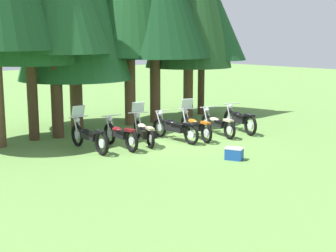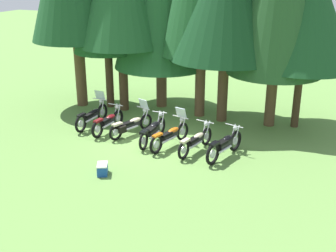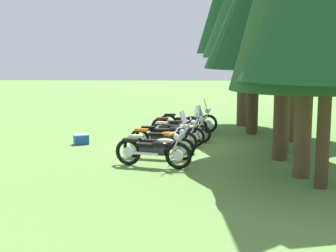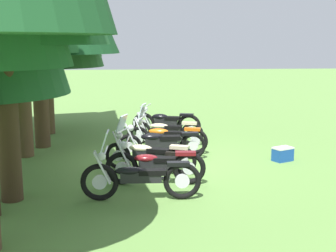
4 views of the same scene
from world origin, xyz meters
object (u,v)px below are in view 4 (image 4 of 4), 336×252
Objects in this scene: motorcycle_0 at (139,177)px; motorcycle_3 at (160,142)px; motorcycle_2 at (151,153)px; motorcycle_1 at (155,165)px; motorcycle_5 at (166,130)px; picnic_cooler at (283,154)px; motorcycle_6 at (166,122)px; motorcycle_4 at (165,136)px.

motorcycle_0 reaches higher than motorcycle_3.
motorcycle_2 is at bearing -97.14° from motorcycle_0.
motorcycle_1 reaches higher than motorcycle_5.
motorcycle_1 is 3.85m from picnic_cooler.
motorcycle_1 is 5.09m from motorcycle_6.
motorcycle_0 is at bearing 93.68° from motorcycle_4.
motorcycle_2 is at bearing 91.11° from motorcycle_4.
motorcycle_3 is 1.07× the size of motorcycle_6.
motorcycle_5 is at bearing -98.32° from motorcycle_0.
motorcycle_1 is at bearing 99.15° from motorcycle_6.
motorcycle_2 is 1.15m from motorcycle_3.
motorcycle_4 is 3.22m from picnic_cooler.
motorcycle_3 is at bearing -99.27° from motorcycle_0.
motorcycle_4 reaches higher than motorcycle_3.
motorcycle_4 is (0.80, -0.19, -0.00)m from motorcycle_3.
motorcycle_0 reaches higher than motorcycle_4.
motorcycle_6 reaches higher than motorcycle_3.
motorcycle_2 is 0.91× the size of motorcycle_3.
motorcycle_6 is at bearing -78.73° from motorcycle_2.
motorcycle_3 is 3.98× the size of picnic_cooler.
picnic_cooler is (-2.23, -2.88, -0.24)m from motorcycle_5.
motorcycle_0 is at bearing 96.97° from motorcycle_6.
motorcycle_3 is 1.85m from motorcycle_5.
motorcycle_4 is 2.15m from motorcycle_6.
motorcycle_2 is at bearing 101.57° from picnic_cooler.
motorcycle_4 is at bearing -93.91° from motorcycle_1.
motorcycle_4 is at bearing 101.37° from motorcycle_6.
motorcycle_1 is at bearing 82.61° from motorcycle_3.
motorcycle_1 is 1.00m from motorcycle_2.
motorcycle_1 is at bearing 96.63° from motorcycle_4.
motorcycle_4 reaches higher than motorcycle_6.
motorcycle_0 is 1.06× the size of motorcycle_5.
motorcycle_2 is 0.96× the size of motorcycle_4.
motorcycle_6 is (5.05, -0.65, 0.03)m from motorcycle_1.
motorcycle_0 is at bearing 74.67° from motorcycle_1.
motorcycle_6 is (1.10, -0.09, 0.05)m from motorcycle_5.
motorcycle_5 is 1.11m from motorcycle_6.
motorcycle_6 reaches higher than picnic_cooler.
motorcycle_5 is at bearing -92.97° from motorcycle_1.
motorcycle_2 reaches higher than motorcycle_1.
motorcycle_4 is (1.91, -0.49, 0.02)m from motorcycle_2.
motorcycle_4 reaches higher than motorcycle_1.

